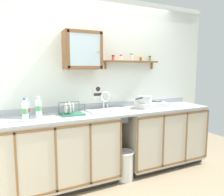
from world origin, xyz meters
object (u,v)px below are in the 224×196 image
(wall_cabinet, at_px, (83,50))
(bottle_water_blue_2, at_px, (27,109))
(warning_sign, at_px, (98,91))
(hot_plate_stove, at_px, (151,105))
(sink, at_px, (108,114))
(saucepan, at_px, (145,99))
(bottle_water_clear_0, at_px, (39,108))
(dish_rack, at_px, (71,112))
(bottle_opaque_white_1, at_px, (25,111))
(trash_bin, at_px, (125,165))

(wall_cabinet, bearing_deg, bottle_water_blue_2, -172.56)
(wall_cabinet, distance_m, warning_sign, 0.64)
(hot_plate_stove, xyz_separation_m, bottle_water_blue_2, (-1.79, 0.05, 0.07))
(sink, height_order, saucepan, sink)
(bottle_water_clear_0, xyz_separation_m, dish_rack, (0.40, 0.02, -0.08))
(sink, xyz_separation_m, saucepan, (0.62, 0.00, 0.18))
(hot_plate_stove, distance_m, bottle_opaque_white_1, 1.82)
(bottle_opaque_white_1, distance_m, wall_cabinet, 1.09)
(wall_cabinet, bearing_deg, bottle_water_clear_0, -165.53)
(warning_sign, bearing_deg, dish_rack, -152.06)
(bottle_water_clear_0, height_order, warning_sign, warning_sign)
(wall_cabinet, xyz_separation_m, trash_bin, (0.47, -0.36, -1.57))
(bottle_water_clear_0, relative_size, warning_sign, 1.13)
(hot_plate_stove, xyz_separation_m, trash_bin, (-0.57, -0.21, -0.78))
(sink, bearing_deg, bottle_water_clear_0, -178.38)
(hot_plate_stove, bearing_deg, saucepan, 170.01)
(bottle_water_blue_2, bearing_deg, warning_sign, 12.13)
(bottle_water_clear_0, xyz_separation_m, trash_bin, (1.09, -0.20, -0.86))
(saucepan, height_order, bottle_water_blue_2, bottle_water_blue_2)
(sink, height_order, dish_rack, sink)
(saucepan, xyz_separation_m, bottle_opaque_white_1, (-1.71, -0.14, -0.02))
(bottle_opaque_white_1, bearing_deg, bottle_water_blue_2, 80.65)
(bottle_opaque_white_1, relative_size, trash_bin, 0.64)
(bottle_opaque_white_1, height_order, trash_bin, bottle_opaque_white_1)
(saucepan, relative_size, bottle_water_clear_0, 1.40)
(saucepan, bearing_deg, hot_plate_stove, -9.99)
(bottle_water_clear_0, relative_size, bottle_opaque_white_1, 0.99)
(bottle_water_clear_0, xyz_separation_m, wall_cabinet, (0.62, 0.16, 0.71))
(hot_plate_stove, height_order, bottle_water_blue_2, bottle_water_blue_2)
(wall_cabinet, bearing_deg, sink, -23.29)
(trash_bin, bearing_deg, bottle_opaque_white_1, 176.21)
(wall_cabinet, bearing_deg, bottle_opaque_white_1, -160.44)
(sink, relative_size, trash_bin, 1.29)
(warning_sign, bearing_deg, hot_plate_stove, -19.39)
(dish_rack, relative_size, warning_sign, 1.29)
(saucepan, relative_size, warning_sign, 1.59)
(saucepan, distance_m, bottle_water_blue_2, 1.68)
(saucepan, relative_size, trash_bin, 0.89)
(saucepan, height_order, bottle_water_clear_0, bottle_water_clear_0)
(saucepan, height_order, dish_rack, saucepan)
(hot_plate_stove, distance_m, warning_sign, 0.85)
(trash_bin, bearing_deg, hot_plate_stove, 19.97)
(trash_bin, bearing_deg, bottle_water_blue_2, 167.92)
(saucepan, bearing_deg, bottle_water_blue_2, 178.79)
(sink, distance_m, wall_cabinet, 0.94)
(warning_sign, bearing_deg, sink, -80.45)
(sink, xyz_separation_m, bottle_water_clear_0, (-0.93, -0.03, 0.16))
(bottle_opaque_white_1, xyz_separation_m, warning_sign, (1.04, 0.40, 0.14))
(saucepan, height_order, warning_sign, warning_sign)
(sink, bearing_deg, warning_sign, 99.55)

